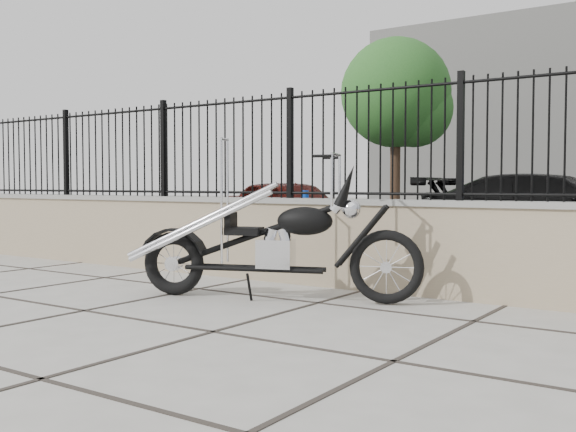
% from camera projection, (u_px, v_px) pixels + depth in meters
% --- Properties ---
extents(ground_plane, '(90.00, 90.00, 0.00)m').
position_uv_depth(ground_plane, '(213.00, 332.00, 5.10)').
color(ground_plane, '#99968E').
rests_on(ground_plane, ground).
extents(parking_lot, '(30.00, 30.00, 0.00)m').
position_uv_depth(parking_lot, '(573.00, 233.00, 15.38)').
color(parking_lot, black).
rests_on(parking_lot, ground).
extents(retaining_wall, '(14.00, 0.36, 0.96)m').
position_uv_depth(retaining_wall, '(368.00, 244.00, 7.13)').
color(retaining_wall, gray).
rests_on(retaining_wall, ground_plane).
extents(iron_fence, '(14.00, 0.08, 1.20)m').
position_uv_depth(iron_fence, '(368.00, 142.00, 7.08)').
color(iron_fence, black).
rests_on(iron_fence, retaining_wall).
extents(chopper_motorcycle, '(2.67, 1.34, 1.60)m').
position_uv_depth(chopper_motorcycle, '(270.00, 217.00, 6.50)').
color(chopper_motorcycle, black).
rests_on(chopper_motorcycle, ground_plane).
extents(car_red, '(3.88, 2.57, 1.23)m').
position_uv_depth(car_red, '(291.00, 209.00, 13.31)').
color(car_red, '#3C0C08').
rests_on(car_red, parking_lot).
extents(car_black, '(4.49, 1.93, 1.29)m').
position_uv_depth(car_black, '(555.00, 213.00, 10.95)').
color(car_black, black).
rests_on(car_black, parking_lot).
extents(bollard_a, '(0.14, 0.14, 1.02)m').
position_uv_depth(bollard_a, '(305.00, 222.00, 10.85)').
color(bollard_a, '#0B2EAF').
rests_on(bollard_a, ground_plane).
extents(tree_left, '(3.66, 3.66, 6.18)m').
position_uv_depth(tree_left, '(396.00, 88.00, 22.45)').
color(tree_left, '#382619').
rests_on(tree_left, ground_plane).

